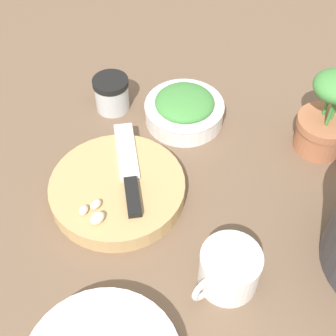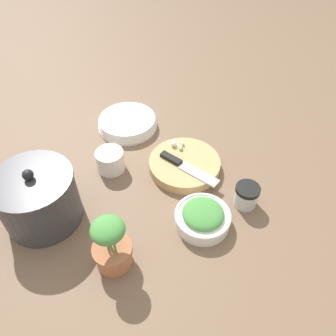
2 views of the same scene
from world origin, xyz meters
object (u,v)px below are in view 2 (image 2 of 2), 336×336
Objects in this scene: cutting_board at (184,164)px; plate_stack at (128,123)px; garlic_cloves at (177,145)px; chef_knife at (185,166)px; spice_jar at (246,196)px; potted_herb at (112,247)px; coffee_mug at (111,160)px; herb_bowl at (203,217)px; stock_pot at (38,199)px.

plate_stack is at bearing -6.54° from cutting_board.
cutting_board is at bearing 148.13° from garlic_cloves.
chef_knife reaches higher than cutting_board.
spice_jar is at bearing 172.14° from garlic_cloves.
potted_herb reaches higher than cutting_board.
potted_herb reaches higher than coffee_mug.
garlic_cloves is (0.08, -0.06, 0.00)m from chef_knife.
cutting_board is 0.24m from coffee_mug.
chef_knife is 1.96× the size of coffee_mug.
coffee_mug is (0.35, 0.01, 0.01)m from herb_bowl.
coffee_mug is 0.50× the size of stock_pot.
coffee_mug is at bearing -41.73° from potted_herb.
cutting_board is 1.07× the size of stock_pot.
stock_pot is (0.00, 0.25, 0.05)m from coffee_mug.
stock_pot reaches higher than potted_herb.
herb_bowl is at bearing 142.73° from garlic_cloves.
spice_jar is 0.43m from coffee_mug.
chef_knife is at bearing 143.03° from garlic_cloves.
potted_herb is (-0.25, 0.23, 0.04)m from coffee_mug.
stock_pot is at bearing 104.12° from plate_stack.
chef_knife is 0.98× the size of stock_pot.
stock_pot reaches higher than spice_jar.
coffee_mug is at bearing 39.99° from cutting_board.
chef_knife is 0.36m from potted_herb.
herb_bowl is 0.26m from potted_herb.
stock_pot is at bearing 89.84° from coffee_mug.
coffee_mug reaches higher than chef_knife.
cutting_board is 0.29m from plate_stack.
spice_jar reaches higher than plate_stack.
plate_stack is (0.11, -0.19, -0.02)m from coffee_mug.
coffee_mug is at bearing 2.12° from herb_bowl.
chef_knife is at bearing -147.05° from coffee_mug.
garlic_cloves is at bearing -178.83° from plate_stack.
potted_herb is (-0.07, 0.38, 0.05)m from cutting_board.
garlic_cloves reaches higher than cutting_board.
chef_knife is 0.32m from plate_stack.
garlic_cloves is 0.33× the size of potted_herb.
herb_bowl is 0.35m from coffee_mug.
plate_stack is (0.23, 0.00, -0.02)m from garlic_cloves.
coffee_mug is at bearing 57.81° from garlic_cloves.
spice_jar is 0.52m from plate_stack.
spice_jar is (-0.21, -0.02, -0.00)m from chef_knife.
plate_stack is 1.00× the size of stock_pot.
cutting_board is at bearing -141.77° from chef_knife.
coffee_mug reaches higher than garlic_cloves.
cutting_board is 1.09× the size of chef_knife.
cutting_board is 0.45m from stock_pot.
chef_knife is at bearing -81.67° from potted_herb.
cutting_board is 0.04m from chef_knife.
spice_jar is at bearing 179.64° from cutting_board.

